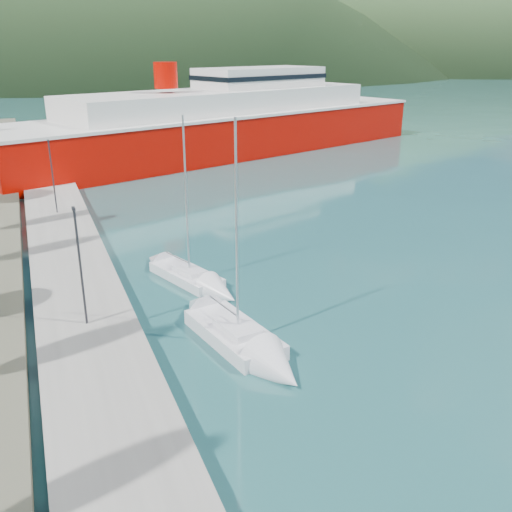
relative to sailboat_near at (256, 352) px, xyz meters
name	(u,v)px	position (x,y,z in m)	size (l,w,h in m)	color
ground	(75,114)	(1.77, 110.39, -0.33)	(1400.00, 1400.00, 0.00)	#255A5A
quay	(69,259)	(-7.23, 16.39, 0.07)	(5.00, 88.00, 0.80)	gray
lamp_posts	(81,266)	(-7.23, 4.82, 3.76)	(0.15, 45.99, 6.06)	#2D2D33
sailboat_near	(256,352)	(0.00, 0.00, 0.00)	(4.08, 8.82, 12.21)	silver
sailboat_mid	(204,284)	(0.14, 8.98, -0.05)	(4.47, 8.01, 11.18)	silver
ferry	(225,124)	(16.76, 53.00, 3.58)	(65.57, 34.41, 12.85)	#B20800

